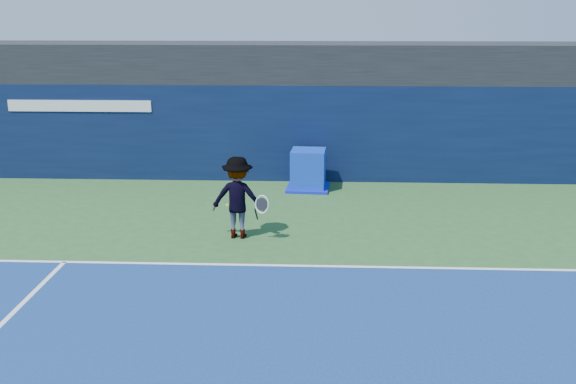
% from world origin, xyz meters
% --- Properties ---
extents(ground, '(80.00, 80.00, 0.00)m').
position_xyz_m(ground, '(0.00, 0.00, 0.00)').
color(ground, '#2B5928').
rests_on(ground, ground).
extents(baseline, '(24.00, 0.10, 0.01)m').
position_xyz_m(baseline, '(0.00, 3.00, 0.01)').
color(baseline, white).
rests_on(baseline, ground).
extents(stadium_band, '(36.00, 3.00, 1.20)m').
position_xyz_m(stadium_band, '(0.00, 11.50, 3.60)').
color(stadium_band, black).
rests_on(stadium_band, back_wall_assembly).
extents(back_wall_assembly, '(36.00, 1.03, 3.00)m').
position_xyz_m(back_wall_assembly, '(-0.00, 10.50, 1.50)').
color(back_wall_assembly, '#091534').
rests_on(back_wall_assembly, ground).
extents(equipment_cart, '(1.33, 1.33, 1.20)m').
position_xyz_m(equipment_cart, '(0.12, 9.15, 0.55)').
color(equipment_cart, '#0D30BB').
rests_on(equipment_cart, ground).
extents(tennis_player, '(1.43, 0.83, 1.94)m').
position_xyz_m(tennis_player, '(-1.47, 4.78, 0.97)').
color(tennis_player, white).
rests_on(tennis_player, ground).
extents(tennis_ball, '(0.07, 0.07, 0.07)m').
position_xyz_m(tennis_ball, '(-1.69, 4.52, 0.86)').
color(tennis_ball, '#AAD918').
rests_on(tennis_ball, ground).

